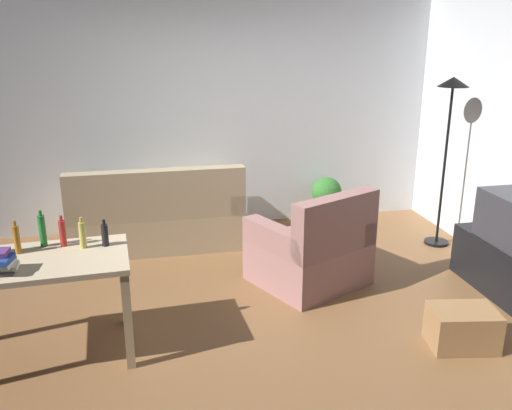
# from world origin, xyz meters

# --- Properties ---
(ground_plane) EXTENTS (5.20, 4.40, 0.02)m
(ground_plane) POSITION_xyz_m (0.00, 0.00, -0.01)
(ground_plane) COLOR brown
(wall_rear) EXTENTS (5.20, 0.10, 2.70)m
(wall_rear) POSITION_xyz_m (0.00, 2.20, 1.35)
(wall_rear) COLOR silver
(wall_rear) RESTS_ON ground_plane
(couch) EXTENTS (1.82, 0.84, 0.92)m
(couch) POSITION_xyz_m (-0.76, 1.59, 0.31)
(couch) COLOR tan
(couch) RESTS_ON ground_plane
(tv_stand) EXTENTS (0.44, 1.10, 0.48)m
(tv_stand) POSITION_xyz_m (2.25, -0.20, 0.24)
(tv_stand) COLOR black
(tv_stand) RESTS_ON ground_plane
(torchiere_lamp) EXTENTS (0.32, 0.32, 1.81)m
(torchiere_lamp) POSITION_xyz_m (2.25, 1.00, 1.41)
(torchiere_lamp) COLOR black
(torchiere_lamp) RESTS_ON ground_plane
(desk) EXTENTS (1.24, 0.76, 0.76)m
(desk) POSITION_xyz_m (-1.63, -0.41, 0.65)
(desk) COLOR #C6B28E
(desk) RESTS_ON ground_plane
(potted_plant) EXTENTS (0.36, 0.36, 0.57)m
(potted_plant) POSITION_xyz_m (1.27, 1.90, 0.33)
(potted_plant) COLOR brown
(potted_plant) RESTS_ON ground_plane
(armchair) EXTENTS (1.17, 1.15, 0.92)m
(armchair) POSITION_xyz_m (0.60, 0.33, 0.32)
(armchair) COLOR #996B66
(armchair) RESTS_ON ground_plane
(storage_box) EXTENTS (0.53, 0.42, 0.30)m
(storage_box) POSITION_xyz_m (1.38, -0.92, 0.15)
(storage_box) COLOR olive
(storage_box) RESTS_ON ground_plane
(bottle_amber) EXTENTS (0.04, 0.04, 0.24)m
(bottle_amber) POSITION_xyz_m (-1.79, -0.27, 0.87)
(bottle_amber) COLOR #9E6019
(bottle_amber) RESTS_ON desk
(bottle_green) EXTENTS (0.05, 0.05, 0.28)m
(bottle_green) POSITION_xyz_m (-1.63, -0.17, 0.88)
(bottle_green) COLOR #1E722D
(bottle_green) RESTS_ON desk
(bottle_red) EXTENTS (0.05, 0.05, 0.23)m
(bottle_red) POSITION_xyz_m (-1.49, -0.19, 0.86)
(bottle_red) COLOR #AD2323
(bottle_red) RESTS_ON desk
(bottle_squat) EXTENTS (0.05, 0.05, 0.23)m
(bottle_squat) POSITION_xyz_m (-1.34, -0.26, 0.86)
(bottle_squat) COLOR #BCB24C
(bottle_squat) RESTS_ON desk
(bottle_dark) EXTENTS (0.05, 0.05, 0.20)m
(bottle_dark) POSITION_xyz_m (-1.19, -0.25, 0.85)
(bottle_dark) COLOR black
(bottle_dark) RESTS_ON desk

